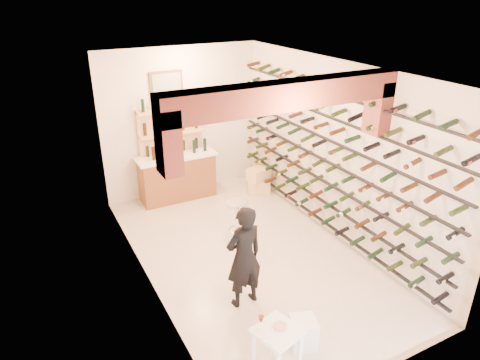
% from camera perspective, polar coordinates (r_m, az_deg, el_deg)
% --- Properties ---
extents(ground, '(6.00, 6.00, 0.00)m').
position_cam_1_polar(ground, '(7.76, 1.05, -9.60)').
color(ground, beige).
rests_on(ground, ground).
extents(room_shell, '(3.52, 6.02, 3.21)m').
position_cam_1_polar(room_shell, '(6.56, 2.29, 5.81)').
color(room_shell, beige).
rests_on(room_shell, ground).
extents(wine_rack, '(0.32, 5.70, 2.56)m').
position_cam_1_polar(wine_rack, '(7.82, 11.03, 3.01)').
color(wine_rack, black).
rests_on(wine_rack, ground).
extents(back_counter, '(1.70, 0.62, 1.29)m').
position_cam_1_polar(back_counter, '(9.54, -8.20, 0.57)').
color(back_counter, brown).
rests_on(back_counter, ground).
extents(back_shelving, '(1.40, 0.31, 2.73)m').
position_cam_1_polar(back_shelving, '(9.52, -8.92, 4.59)').
color(back_shelving, '#E0A77E').
rests_on(back_shelving, ground).
extents(tasting_table, '(0.59, 0.59, 0.85)m').
position_cam_1_polar(tasting_table, '(5.39, 4.84, -19.93)').
color(tasting_table, white).
rests_on(tasting_table, ground).
extents(white_stool, '(0.42, 0.42, 0.41)m').
position_cam_1_polar(white_stool, '(6.03, 8.25, -19.13)').
color(white_stool, white).
rests_on(white_stool, ground).
extents(person, '(0.61, 0.43, 1.59)m').
position_cam_1_polar(person, '(6.26, 0.53, -10.05)').
color(person, black).
rests_on(person, ground).
extents(chrome_barstool, '(0.41, 0.41, 0.79)m').
position_cam_1_polar(chrome_barstool, '(7.90, -0.39, -5.04)').
color(chrome_barstool, silver).
rests_on(chrome_barstool, ground).
extents(crate_lower, '(0.59, 0.50, 0.30)m').
position_cam_1_polar(crate_lower, '(9.86, 2.41, -0.81)').
color(crate_lower, '#EAC380').
rests_on(crate_lower, ground).
extents(crate_upper, '(0.56, 0.45, 0.28)m').
position_cam_1_polar(crate_upper, '(9.74, 2.44, 0.74)').
color(crate_upper, '#EAC380').
rests_on(crate_upper, crate_lower).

